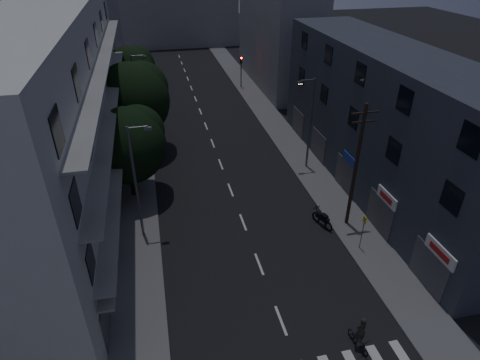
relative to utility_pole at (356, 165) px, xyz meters
name	(u,v)px	position (x,y,z in m)	size (l,w,h in m)	color
ground	(212,141)	(-7.22, 15.87, -4.87)	(160.00, 160.00, 0.00)	black
sidewalk_left	(137,148)	(-14.72, 15.87, -4.79)	(3.00, 90.00, 0.15)	#565659
sidewalk_right	(282,134)	(0.28, 15.87, -4.79)	(3.00, 90.00, 0.15)	#565659
lane_markings	(203,118)	(-7.22, 22.12, -4.86)	(0.15, 60.50, 0.01)	beige
building_left	(62,110)	(-19.20, 8.87, 2.13)	(7.00, 36.00, 14.00)	#B7B7B2
building_right	(385,122)	(4.77, 4.87, 0.63)	(6.19, 28.00, 11.00)	#2B2E3A
building_far_left	(93,23)	(-19.22, 38.87, 3.13)	(6.00, 20.00, 16.00)	slate
building_far_right	(278,36)	(4.78, 32.87, 1.63)	(6.00, 20.00, 13.00)	slate
building_far_end	(172,17)	(-7.22, 60.87, 0.13)	(24.00, 8.00, 10.00)	slate
tree_near	(127,143)	(-14.84, 7.33, -0.20)	(5.85, 5.85, 7.22)	black
tree_mid	(132,98)	(-14.43, 15.15, 0.56)	(6.87, 6.87, 8.45)	black
tree_far	(130,71)	(-14.81, 26.46, -0.10)	(5.95, 5.95, 7.36)	black
traffic_signal_far_right	(241,65)	(-0.48, 31.90, -1.77)	(0.28, 0.37, 4.10)	black
traffic_signal_far_left	(141,75)	(-13.77, 30.54, -1.77)	(0.28, 0.37, 4.10)	black
street_lamp_left_near	(137,178)	(-14.20, 2.02, -0.27)	(1.51, 0.25, 8.00)	slate
street_lamp_right	(309,120)	(0.08, 8.59, -0.27)	(1.51, 0.25, 8.00)	#515558
street_lamp_left_far	(137,91)	(-14.10, 19.60, -0.27)	(1.51, 0.25, 8.00)	slate
utility_pole	(356,165)	(0.00, 0.00, 0.00)	(1.80, 0.24, 9.00)	black
bus_stop_sign	(363,227)	(-0.38, -2.74, -2.98)	(0.06, 0.35, 2.52)	#595B60
motorcycle	(322,219)	(-1.78, 0.26, -4.34)	(0.91, 2.02, 1.34)	black
cyclist	(359,337)	(-3.94, -9.51, -4.16)	(0.83, 1.72, 2.09)	black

